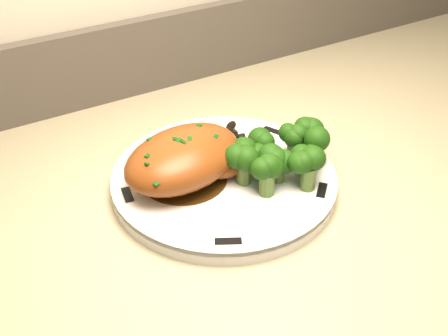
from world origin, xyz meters
TOP-DOWN VIEW (x-y plane):
  - plate at (0.06, 1.70)m, footprint 0.33×0.33m
  - rim_accent_0 at (0.04, 1.82)m, footprint 0.03×0.01m
  - rim_accent_1 at (-0.06, 1.72)m, footprint 0.02×0.03m
  - rim_accent_2 at (0.00, 1.59)m, footprint 0.03×0.02m
  - rim_accent_3 at (0.14, 1.61)m, footprint 0.03×0.03m
  - rim_accent_4 at (0.17, 1.75)m, footprint 0.02×0.03m
  - gravy_pool at (0.01, 1.72)m, footprint 0.11×0.11m
  - chicken_breast at (0.02, 1.72)m, footprint 0.18×0.14m
  - mushroom_pile at (0.08, 1.77)m, footprint 0.08×0.06m
  - broccoli_florets at (0.13, 1.67)m, footprint 0.14×0.11m

SIDE VIEW (x-z plane):
  - plate at x=0.06m, z-range 0.91..0.93m
  - rim_accent_0 at x=0.04m, z-range 0.93..0.93m
  - rim_accent_1 at x=-0.06m, z-range 0.93..0.93m
  - rim_accent_2 at x=0.00m, z-range 0.93..0.93m
  - rim_accent_3 at x=0.14m, z-range 0.93..0.93m
  - rim_accent_4 at x=0.17m, z-range 0.93..0.93m
  - gravy_pool at x=0.01m, z-range 0.93..0.93m
  - mushroom_pile at x=0.08m, z-range 0.92..0.94m
  - broccoli_florets at x=0.13m, z-range 0.93..0.97m
  - chicken_breast at x=0.02m, z-range 0.93..0.99m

